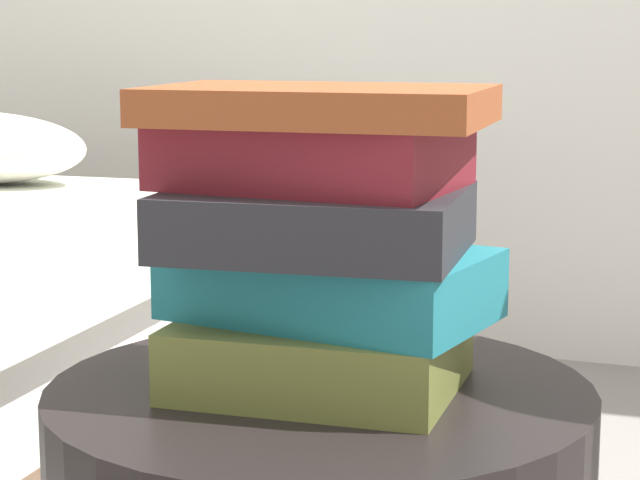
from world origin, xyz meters
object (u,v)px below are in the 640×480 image
at_px(book_olive, 325,354).
at_px(book_maroon, 312,155).
at_px(book_charcoal, 322,221).
at_px(book_rust, 322,105).
at_px(book_teal, 331,284).

xyz_separation_m(book_olive, book_maroon, (-0.01, 0.01, 0.17)).
xyz_separation_m(book_charcoal, book_rust, (-0.00, 0.01, 0.10)).
bearing_deg(book_rust, book_olive, -39.33).
height_order(book_teal, book_charcoal, book_charcoal).
bearing_deg(book_rust, book_maroon, 149.19).
relative_size(book_charcoal, book_rust, 0.88).
bearing_deg(book_maroon, book_rust, -23.71).
height_order(book_teal, book_maroon, book_maroon).
distance_m(book_olive, book_rust, 0.21).
xyz_separation_m(book_teal, book_rust, (-0.01, -0.01, 0.15)).
relative_size(book_olive, book_maroon, 0.97).
bearing_deg(book_olive, book_maroon, 147.24).
relative_size(book_olive, book_teal, 0.89).
height_order(book_charcoal, book_rust, book_rust).
xyz_separation_m(book_olive, book_charcoal, (-0.00, -0.01, 0.12)).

